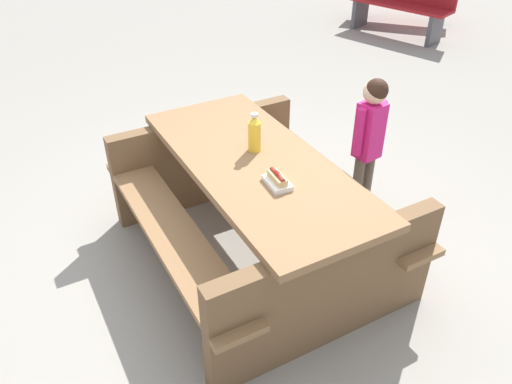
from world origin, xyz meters
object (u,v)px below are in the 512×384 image
object	(u,v)px
soda_bottle	(254,134)
child_in_coat	(370,131)
hotdog_tray	(277,180)
park_bench_mid	(401,2)
picnic_table	(256,203)

from	to	relation	value
soda_bottle	child_in_coat	distance (m)	0.90
soda_bottle	child_in_coat	xyz separation A→B (m)	(0.03, 0.88, -0.19)
hotdog_tray	park_bench_mid	world-z (taller)	park_bench_mid
soda_bottle	park_bench_mid	world-z (taller)	soda_bottle
soda_bottle	park_bench_mid	distance (m)	5.13
picnic_table	hotdog_tray	distance (m)	0.44
picnic_table	park_bench_mid	xyz separation A→B (m)	(-3.26, 4.09, 0.00)
soda_bottle	child_in_coat	size ratio (longest dim) A/B	0.23
hotdog_tray	park_bench_mid	bearing A→B (deg)	130.80
soda_bottle	hotdog_tray	distance (m)	0.41
picnic_table	child_in_coat	size ratio (longest dim) A/B	1.72
picnic_table	hotdog_tray	bearing A→B (deg)	-4.10
child_in_coat	hotdog_tray	bearing A→B (deg)	-68.96
child_in_coat	park_bench_mid	size ratio (longest dim) A/B	0.68
hotdog_tray	child_in_coat	xyz separation A→B (m)	(-0.37, 0.95, -0.11)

